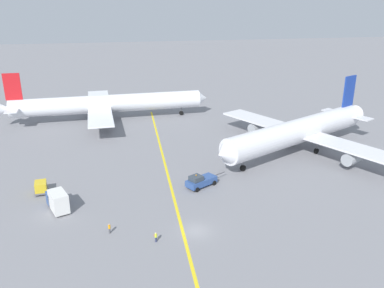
{
  "coord_description": "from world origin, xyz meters",
  "views": [
    {
      "loc": [
        -11.54,
        -51.02,
        33.04
      ],
      "look_at": [
        5.18,
        27.43,
        4.0
      ],
      "focal_mm": 37.09,
      "sensor_mm": 36.0,
      "label": 1
    }
  ],
  "objects_px": {
    "airliner_at_gate_left": "(107,104)",
    "airliner_being_pushed": "(299,131)",
    "gse_catering_truck_tall": "(58,200)",
    "ground_crew_wing_walker_right": "(156,237)",
    "pushback_tug": "(201,181)",
    "gse_container_dolly_flat": "(41,187)",
    "ground_crew_marshaller_foreground": "(109,228)"
  },
  "relations": [
    {
      "from": "airliner_at_gate_left",
      "to": "gse_container_dolly_flat",
      "type": "xyz_separation_m",
      "value": [
        -12.45,
        -45.49,
        -3.68
      ]
    },
    {
      "from": "ground_crew_wing_walker_right",
      "to": "gse_container_dolly_flat",
      "type": "bearing_deg",
      "value": 132.87
    },
    {
      "from": "ground_crew_wing_walker_right",
      "to": "pushback_tug",
      "type": "bearing_deg",
      "value": 57.36
    },
    {
      "from": "airliner_being_pushed",
      "to": "gse_catering_truck_tall",
      "type": "relative_size",
      "value": 7.19
    },
    {
      "from": "ground_crew_wing_walker_right",
      "to": "ground_crew_marshaller_foreground",
      "type": "bearing_deg",
      "value": 150.46
    },
    {
      "from": "pushback_tug",
      "to": "ground_crew_marshaller_foreground",
      "type": "height_order",
      "value": "pushback_tug"
    },
    {
      "from": "gse_catering_truck_tall",
      "to": "ground_crew_wing_walker_right",
      "type": "distance_m",
      "value": 19.6
    },
    {
      "from": "gse_container_dolly_flat",
      "to": "gse_catering_truck_tall",
      "type": "height_order",
      "value": "gse_catering_truck_tall"
    },
    {
      "from": "pushback_tug",
      "to": "ground_crew_wing_walker_right",
      "type": "height_order",
      "value": "pushback_tug"
    },
    {
      "from": "airliner_at_gate_left",
      "to": "ground_crew_wing_walker_right",
      "type": "bearing_deg",
      "value": -84.71
    },
    {
      "from": "pushback_tug",
      "to": "airliner_being_pushed",
      "type": "bearing_deg",
      "value": 26.64
    },
    {
      "from": "airliner_being_pushed",
      "to": "gse_container_dolly_flat",
      "type": "bearing_deg",
      "value": -170.22
    },
    {
      "from": "airliner_at_gate_left",
      "to": "pushback_tug",
      "type": "height_order",
      "value": "airliner_at_gate_left"
    },
    {
      "from": "ground_crew_marshaller_foreground",
      "to": "airliner_at_gate_left",
      "type": "bearing_deg",
      "value": 89.55
    },
    {
      "from": "ground_crew_wing_walker_right",
      "to": "airliner_being_pushed",
      "type": "bearing_deg",
      "value": 38.9
    },
    {
      "from": "airliner_at_gate_left",
      "to": "ground_crew_marshaller_foreground",
      "type": "relative_size",
      "value": 36.49
    },
    {
      "from": "airliner_being_pushed",
      "to": "gse_container_dolly_flat",
      "type": "height_order",
      "value": "airliner_being_pushed"
    },
    {
      "from": "pushback_tug",
      "to": "ground_crew_marshaller_foreground",
      "type": "distance_m",
      "value": 21.26
    },
    {
      "from": "gse_container_dolly_flat",
      "to": "ground_crew_marshaller_foreground",
      "type": "relative_size",
      "value": 2.1
    },
    {
      "from": "gse_container_dolly_flat",
      "to": "airliner_at_gate_left",
      "type": "bearing_deg",
      "value": 74.69
    },
    {
      "from": "airliner_at_gate_left",
      "to": "gse_container_dolly_flat",
      "type": "height_order",
      "value": "airliner_at_gate_left"
    },
    {
      "from": "pushback_tug",
      "to": "airliner_at_gate_left",
      "type": "bearing_deg",
      "value": 108.66
    },
    {
      "from": "airliner_being_pushed",
      "to": "gse_container_dolly_flat",
      "type": "distance_m",
      "value": 55.91
    },
    {
      "from": "pushback_tug",
      "to": "gse_container_dolly_flat",
      "type": "xyz_separation_m",
      "value": [
        -29.02,
        3.55,
        -0.01
      ]
    },
    {
      "from": "ground_crew_wing_walker_right",
      "to": "ground_crew_marshaller_foreground",
      "type": "xyz_separation_m",
      "value": [
        -6.55,
        3.71,
        0.04
      ]
    },
    {
      "from": "airliner_at_gate_left",
      "to": "airliner_being_pushed",
      "type": "relative_size",
      "value": 1.31
    },
    {
      "from": "gse_container_dolly_flat",
      "to": "ground_crew_wing_walker_right",
      "type": "distance_m",
      "value": 27.22
    },
    {
      "from": "airliner_at_gate_left",
      "to": "gse_catering_truck_tall",
      "type": "distance_m",
      "value": 53.48
    },
    {
      "from": "ground_crew_marshaller_foreground",
      "to": "gse_catering_truck_tall",
      "type": "bearing_deg",
      "value": 132.43
    },
    {
      "from": "airliner_at_gate_left",
      "to": "ground_crew_marshaller_foreground",
      "type": "distance_m",
      "value": 61.86
    },
    {
      "from": "airliner_being_pushed",
      "to": "ground_crew_marshaller_foreground",
      "type": "relative_size",
      "value": 27.83
    },
    {
      "from": "airliner_at_gate_left",
      "to": "pushback_tug",
      "type": "xyz_separation_m",
      "value": [
        16.56,
        -49.04,
        -3.67
      ]
    }
  ]
}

